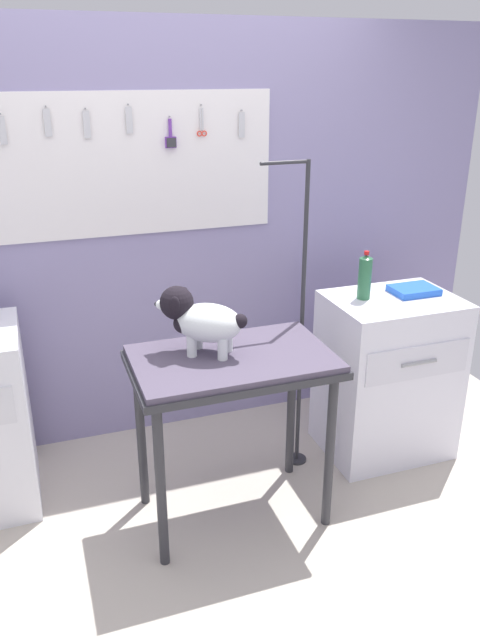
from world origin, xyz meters
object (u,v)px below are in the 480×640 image
grooming_arm (300,334)px  cabinet_right (387,375)px  grooming_table (233,376)px  soda_bottle (365,277)px  dog (199,319)px

grooming_arm → cabinet_right: grooming_arm is taller
cabinet_right → grooming_table: bearing=-164.7°
grooming_table → grooming_arm: (0.47, 0.30, 0.02)m
grooming_table → grooming_arm: bearing=32.8°
grooming_arm → cabinet_right: size_ratio=1.81×
cabinet_right → soda_bottle: 0.60m
grooming_table → dog: dog is taller
grooming_table → soda_bottle: bearing=21.2°
soda_bottle → grooming_table: bearing=-158.8°
grooming_arm → soda_bottle: 0.46m
grooming_arm → cabinet_right: (0.53, -0.03, -0.32)m
soda_bottle → dog: bearing=-165.7°
dog → soda_bottle: size_ratio=1.54×
cabinet_right → dog: bearing=-170.3°
grooming_table → soda_bottle: size_ratio=3.54×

